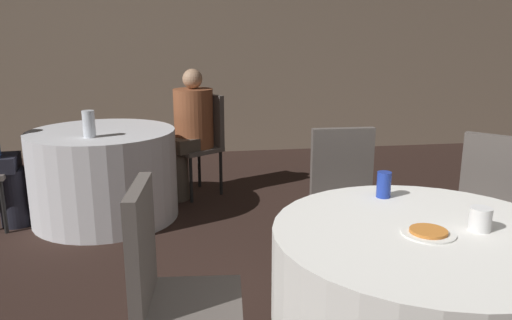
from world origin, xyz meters
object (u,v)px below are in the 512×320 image
object	(u,v)px
chair_near_west	(165,278)
table_near	(419,314)
bottle_far	(89,124)
table_far	(104,175)
person_floral_shirt	(188,132)
chair_near_north	(345,193)
pizza_plate_near	(428,232)
soda_can_blue	(384,185)
chair_near_northeast	(490,205)
chair_far_northeast	(203,135)

from	to	relation	value
chair_near_west	table_near	bearing A→B (deg)	90.00
chair_near_west	bottle_far	world-z (taller)	chair_near_west
table_far	person_floral_shirt	size ratio (longest dim) A/B	0.99
table_near	chair_near_north	distance (m)	1.03
person_floral_shirt	pizza_plate_near	world-z (taller)	person_floral_shirt
table_near	bottle_far	size ratio (longest dim) A/B	6.00
pizza_plate_near	person_floral_shirt	bearing A→B (deg)	106.80
person_floral_shirt	soda_can_blue	distance (m)	2.54
bottle_far	table_far	bearing A→B (deg)	81.32
table_near	pizza_plate_near	size ratio (longest dim) A/B	5.86
table_far	chair_near_northeast	size ratio (longest dim) A/B	1.25
pizza_plate_near	table_near	bearing A→B (deg)	73.81
table_near	person_floral_shirt	world-z (taller)	person_floral_shirt
table_near	chair_near_northeast	xyz separation A→B (m)	(0.74, 0.69, 0.19)
table_far	table_near	bearing A→B (deg)	-56.23
table_near	table_far	bearing A→B (deg)	123.77
table_near	soda_can_blue	world-z (taller)	soda_can_blue
chair_near_west	chair_far_northeast	size ratio (longest dim) A/B	1.00
person_floral_shirt	chair_near_north	bearing A→B (deg)	172.53
soda_can_blue	pizza_plate_near	bearing A→B (deg)	-90.82
pizza_plate_near	bottle_far	world-z (taller)	bottle_far
chair_near_northeast	person_floral_shirt	bearing A→B (deg)	-5.48
table_near	pizza_plate_near	world-z (taller)	pizza_plate_near
chair_far_northeast	person_floral_shirt	xyz separation A→B (m)	(-0.13, -0.09, 0.05)
table_far	bottle_far	xyz separation A→B (m)	(-0.04, -0.26, 0.46)
table_far	chair_near_north	size ratio (longest dim) A/B	1.25
person_floral_shirt	chair_near_west	bearing A→B (deg)	143.02
chair_near_west	soda_can_blue	xyz separation A→B (m)	(1.01, 0.32, 0.23)
person_floral_shirt	bottle_far	bearing A→B (deg)	100.90
chair_near_north	chair_far_northeast	xyz separation A→B (m)	(-0.76, 1.87, 0.00)
chair_near_north	bottle_far	bearing A→B (deg)	-31.88
table_near	pizza_plate_near	distance (m)	0.37
chair_near_north	chair_near_northeast	bearing A→B (deg)	157.02
soda_can_blue	chair_near_northeast	bearing A→B (deg)	20.20
chair_far_northeast	person_floral_shirt	size ratio (longest dim) A/B	0.79
table_near	chair_far_northeast	distance (m)	2.99
chair_near_west	chair_near_north	size ratio (longest dim) A/B	1.00
table_near	chair_near_northeast	distance (m)	1.03
table_near	bottle_far	world-z (taller)	bottle_far
table_near	bottle_far	distance (m)	2.66
chair_near_north	person_floral_shirt	xyz separation A→B (m)	(-0.89, 1.78, 0.05)
table_near	chair_far_northeast	bearing A→B (deg)	104.26
soda_can_blue	table_near	bearing A→B (deg)	-89.48
table_far	person_floral_shirt	xyz separation A→B (m)	(0.69, 0.47, 0.24)
chair_near_north	bottle_far	size ratio (longest dim) A/B	4.65
chair_near_west	pizza_plate_near	bearing A→B (deg)	87.96
table_far	chair_near_north	distance (m)	2.07
chair_far_northeast	person_floral_shirt	world-z (taller)	person_floral_shirt
pizza_plate_near	soda_can_blue	size ratio (longest dim) A/B	1.68
table_near	soda_can_blue	xyz separation A→B (m)	(-0.00, 0.42, 0.42)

